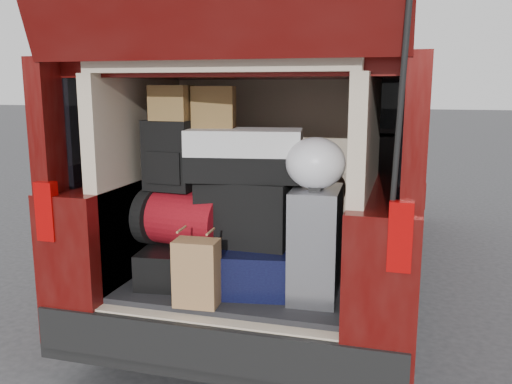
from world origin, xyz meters
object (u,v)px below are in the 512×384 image
navy_hardshell (252,265)px  black_soft_case (245,212)px  black_hardshell (179,262)px  backpack (170,155)px  kraft_bag (197,273)px  red_duffel (184,218)px  twotone_duffel (245,155)px  silver_roller (315,243)px

navy_hardshell → black_soft_case: 0.30m
black_hardshell → backpack: 0.61m
black_hardshell → kraft_bag: 0.41m
navy_hardshell → red_duffel: 0.47m
black_soft_case → backpack: (-0.44, -0.00, 0.30)m
navy_hardshell → kraft_bag: size_ratio=1.57×
twotone_duffel → black_hardshell: bearing=178.9°
navy_hardshell → twotone_duffel: size_ratio=0.87×
kraft_bag → twotone_duffel: 0.68m
navy_hardshell → backpack: size_ratio=1.36×
black_hardshell → black_soft_case: black_soft_case is taller
black_soft_case → twotone_duffel: twotone_duffel is taller
black_hardshell → backpack: bearing=138.4°
kraft_bag → backpack: size_ratio=0.87×
navy_hardshell → black_soft_case: size_ratio=1.07×
black_hardshell → silver_roller: bearing=-10.2°
black_hardshell → red_duffel: (0.03, 0.02, 0.26)m
navy_hardshell → silver_roller: 0.40m
silver_roller → backpack: bearing=172.0°
navy_hardshell → kraft_bag: kraft_bag is taller
kraft_bag → backpack: (-0.29, 0.36, 0.54)m
kraft_bag → backpack: backpack is taller
black_hardshell → navy_hardshell: 0.43m
silver_roller → black_soft_case: 0.43m
black_hardshell → kraft_bag: bearing=-60.0°
red_duffel → black_soft_case: 0.36m
backpack → kraft_bag: bearing=-45.8°
black_hardshell → black_soft_case: bearing=-1.2°
navy_hardshell → silver_roller: bearing=-19.8°
kraft_bag → black_hardshell: bearing=123.6°
twotone_duffel → red_duffel: bearing=175.8°
kraft_bag → black_soft_case: bearing=64.8°
silver_roller → twotone_duffel: bearing=164.1°
black_hardshell → twotone_duffel: twotone_duffel is taller
black_soft_case → red_duffel: bearing=-176.4°
backpack → black_soft_case: bearing=5.6°
black_hardshell → silver_roller: size_ratio=0.86×
navy_hardshell → red_duffel: (-0.40, 0.00, 0.24)m
navy_hardshell → twotone_duffel: bearing=140.4°
black_soft_case → backpack: bearing=-178.3°
black_hardshell → silver_roller: silver_roller is taller
kraft_bag → black_soft_case: size_ratio=0.68×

